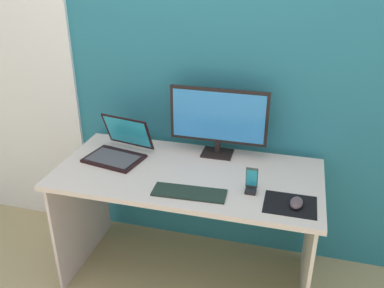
{
  "coord_description": "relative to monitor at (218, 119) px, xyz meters",
  "views": [
    {
      "loc": [
        0.53,
        -1.89,
        1.85
      ],
      "look_at": [
        0.03,
        -0.02,
        0.92
      ],
      "focal_mm": 38.31,
      "sensor_mm": 36.0,
      "label": 1
    }
  ],
  "objects": [
    {
      "name": "desk",
      "position": [
        -0.11,
        -0.25,
        -0.38
      ],
      "size": [
        1.46,
        0.7,
        0.73
      ],
      "color": "beige",
      "rests_on": "ground_plane"
    },
    {
      "name": "phone_in_dock",
      "position": [
        0.25,
        -0.37,
        -0.18
      ],
      "size": [
        0.06,
        0.06,
        0.14
      ],
      "color": "black",
      "rests_on": "desk"
    },
    {
      "name": "wall_back",
      "position": [
        -0.11,
        0.15,
        0.29
      ],
      "size": [
        6.0,
        0.04,
        2.5
      ],
      "primitive_type": "cube",
      "color": "teal",
      "rests_on": "ground_plane"
    },
    {
      "name": "keyboard_external",
      "position": [
        -0.05,
        -0.46,
        -0.22
      ],
      "size": [
        0.38,
        0.14,
        0.01
      ],
      "primitive_type": "cube",
      "rotation": [
        0.0,
        0.0,
        0.05
      ],
      "color": "#1D2B22",
      "rests_on": "desk"
    },
    {
      "name": "door_left",
      "position": [
        -1.38,
        0.12,
        0.05
      ],
      "size": [
        0.82,
        0.02,
        2.02
      ],
      "primitive_type": "cube",
      "color": "white",
      "rests_on": "ground_plane"
    },
    {
      "name": "monitor",
      "position": [
        0.0,
        0.0,
        0.0
      ],
      "size": [
        0.57,
        0.14,
        0.41
      ],
      "color": "black",
      "rests_on": "desk"
    },
    {
      "name": "ground_plane",
      "position": [
        -0.11,
        -0.25,
        -0.96
      ],
      "size": [
        8.0,
        8.0,
        0.0
      ],
      "primitive_type": "plane",
      "color": "tan"
    },
    {
      "name": "laptop",
      "position": [
        -0.56,
        -0.17,
        -0.18
      ],
      "size": [
        0.37,
        0.36,
        0.22
      ],
      "color": "black",
      "rests_on": "desk"
    },
    {
      "name": "mousepad",
      "position": [
        0.45,
        -0.43,
        -0.22
      ],
      "size": [
        0.25,
        0.2,
        0.0
      ],
      "primitive_type": "cube",
      "color": "black",
      "rests_on": "desk"
    },
    {
      "name": "mouse",
      "position": [
        0.48,
        -0.44,
        -0.2
      ],
      "size": [
        0.07,
        0.11,
        0.04
      ],
      "primitive_type": "ellipsoid",
      "rotation": [
        0.0,
        0.0,
        -0.11
      ],
      "color": "#544247",
      "rests_on": "mousepad"
    }
  ]
}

